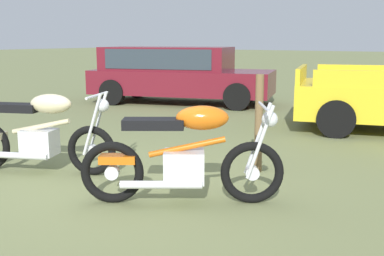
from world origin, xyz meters
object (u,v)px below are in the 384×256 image
(motorcycle_cream, at_px, (39,134))
(motorcycle_orange, at_px, (185,156))
(fence_post_wooden, at_px, (259,124))
(car_burgundy, at_px, (175,71))

(motorcycle_cream, height_order, motorcycle_orange, same)
(motorcycle_cream, bearing_deg, fence_post_wooden, 11.67)
(motorcycle_cream, height_order, fence_post_wooden, fence_post_wooden)
(motorcycle_orange, bearing_deg, car_burgundy, 93.15)
(motorcycle_cream, distance_m, fence_post_wooden, 2.70)
(motorcycle_cream, relative_size, fence_post_wooden, 1.55)
(motorcycle_orange, xyz_separation_m, fence_post_wooden, (0.11, 1.46, 0.11))
(car_burgundy, xyz_separation_m, fence_post_wooden, (4.56, -4.62, -0.23))
(motorcycle_cream, relative_size, motorcycle_orange, 1.07)
(motorcycle_cream, bearing_deg, motorcycle_orange, -20.86)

